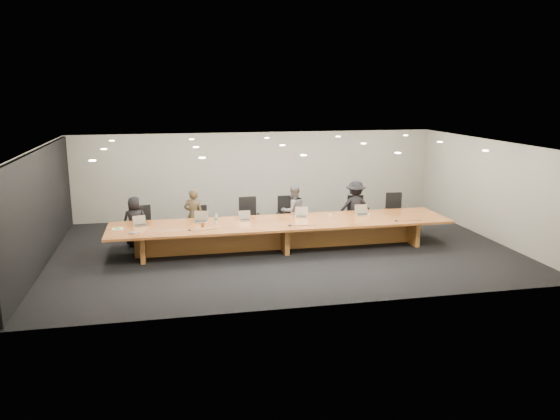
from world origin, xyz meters
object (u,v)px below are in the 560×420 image
Objects in this scene: conference_table at (282,230)px; chair_far_right at (395,212)px; chair_right at (356,215)px; paper_cup_near at (330,216)px; laptop_c at (245,216)px; laptop_b at (200,217)px; mic_right at (396,221)px; water_bottle at (216,219)px; mic_left at (190,230)px; person_a at (135,221)px; person_d at (355,207)px; paper_cup_far at (369,215)px; chair_mid_left at (249,218)px; laptop_a at (140,221)px; laptop_d at (301,212)px; person_b at (194,215)px; mic_center at (290,225)px; chair_far_left at (145,225)px; person_c at (293,211)px; av_box at (133,233)px; amber_mug at (203,225)px; chair_left at (201,224)px; laptop_e at (363,210)px.

chair_far_right is (3.74, 1.21, 0.06)m from conference_table.
chair_right is at bearing -170.97° from chair_far_right.
laptop_c is at bearing 177.47° from paper_cup_near.
mic_right is at bearing 6.61° from laptop_b.
paper_cup_near reaches higher than conference_table.
water_bottle reaches higher than mic_left.
person_a reaches higher than chair_far_right.
laptop_c is at bearing 27.16° from person_d.
chair_right reaches higher than paper_cup_far.
water_bottle is at bearing -155.22° from chair_right.
chair_mid_left is 15.12× the size of paper_cup_near.
mic_right is at bearing -106.76° from chair_far_right.
laptop_a is 1.30× the size of water_bottle.
laptop_d reaches higher than mic_right.
person_a is 4.53m from laptop_d.
mic_right is at bearing 175.41° from person_b.
person_b is at bearing 144.21° from mic_center.
person_c is at bearing -18.23° from chair_far_left.
person_a is at bearing 160.56° from laptop_c.
conference_table is 114.61× the size of paper_cup_near.
paper_cup_far is 0.85m from mic_right.
person_a is at bearing 114.42° from av_box.
paper_cup_near is at bearing -128.22° from chair_right.
laptop_c is (-4.68, -0.88, 0.30)m from chair_far_right.
person_b is 1.67m from laptop_a.
person_a reaches higher than laptop_d.
paper_cup_near is at bearing 9.50° from mic_left.
amber_mug is 1.31× the size of paper_cup_near.
person_b is 13.97× the size of mic_left.
chair_far_right is at bearing -4.09° from chair_left.
laptop_d is (-3.12, -0.81, 0.31)m from chair_far_right.
amber_mug is at bearing 29.24° from person_d.
mic_center is (0.09, -0.48, 0.24)m from conference_table.
paper_cup_near is at bearing -19.90° from chair_left.
chair_left is 2.40m from av_box.
laptop_a is 1.00× the size of laptop_c.
laptop_d is 0.79m from paper_cup_near.
person_b reaches higher than mic_center.
laptop_d is at bearing 14.83° from mic_left.
chair_left is at bearing 170.86° from laptop_e.
person_b reaches higher than person_a.
person_a is at bearing 170.81° from paper_cup_far.
water_bottle is 4.76m from mic_right.
paper_cup_near is 0.73× the size of mic_left.
person_d is (6.28, -0.01, 0.11)m from person_a.
chair_far_left is 4.03m from mic_center.
chair_right is at bearing -17.75° from chair_far_left.
paper_cup_far is (1.91, -1.00, 0.02)m from person_c.
laptop_b is 1.87m from av_box.
chair_left is 9.86× the size of amber_mug.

